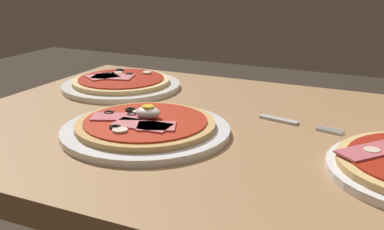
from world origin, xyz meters
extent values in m
cube|color=#9E754C|center=(0.00, 0.00, 0.75)|extent=(1.11, 0.71, 0.04)
cylinder|color=brown|center=(-0.50, 0.29, 0.36)|extent=(0.07, 0.07, 0.73)
cylinder|color=white|center=(-0.16, -0.09, 0.77)|extent=(0.29, 0.29, 0.01)
cylinder|color=tan|center=(-0.16, -0.09, 0.79)|extent=(0.24, 0.24, 0.01)
cylinder|color=#B72D19|center=(-0.16, -0.09, 0.79)|extent=(0.21, 0.21, 0.00)
torus|color=black|center=(-0.24, -0.09, 0.80)|extent=(0.02, 0.02, 0.00)
torus|color=black|center=(-0.20, -0.08, 0.80)|extent=(0.02, 0.02, 0.00)
torus|color=black|center=(-0.18, -0.15, 0.80)|extent=(0.02, 0.02, 0.00)
torus|color=black|center=(-0.21, -0.06, 0.80)|extent=(0.02, 0.02, 0.00)
cube|color=#C65B66|center=(-0.21, -0.10, 0.79)|extent=(0.10, 0.08, 0.00)
cube|color=#D16B70|center=(-0.13, -0.11, 0.79)|extent=(0.07, 0.07, 0.00)
cube|color=#D16B70|center=(-0.15, -0.12, 0.79)|extent=(0.10, 0.05, 0.00)
cylinder|color=beige|center=(-0.19, -0.06, 0.80)|extent=(0.02, 0.02, 0.00)
cylinder|color=beige|center=(-0.17, -0.16, 0.80)|extent=(0.02, 0.02, 0.00)
ellipsoid|color=white|center=(-0.16, -0.08, 0.80)|extent=(0.04, 0.03, 0.02)
cylinder|color=yellow|center=(-0.16, -0.08, 0.81)|extent=(0.02, 0.02, 0.00)
cube|color=#C65B66|center=(0.19, -0.08, 0.79)|extent=(0.09, 0.10, 0.00)
cylinder|color=beige|center=(0.19, -0.07, 0.80)|extent=(0.02, 0.02, 0.00)
cylinder|color=white|center=(-0.37, 0.15, 0.77)|extent=(0.27, 0.27, 0.01)
cylinder|color=#E5C17F|center=(-0.37, 0.15, 0.79)|extent=(0.22, 0.22, 0.01)
cylinder|color=#A82314|center=(-0.37, 0.15, 0.79)|extent=(0.20, 0.20, 0.00)
torus|color=black|center=(-0.41, 0.17, 0.80)|extent=(0.02, 0.02, 0.00)
torus|color=black|center=(-0.37, 0.18, 0.80)|extent=(0.02, 0.02, 0.00)
torus|color=black|center=(-0.41, 0.21, 0.80)|extent=(0.02, 0.02, 0.00)
cube|color=#D16B70|center=(-0.39, 0.15, 0.79)|extent=(0.10, 0.08, 0.00)
cube|color=#D16B70|center=(-0.41, 0.14, 0.79)|extent=(0.09, 0.09, 0.00)
cylinder|color=beige|center=(-0.40, 0.18, 0.80)|extent=(0.02, 0.02, 0.00)
cylinder|color=beige|center=(-0.34, 0.21, 0.80)|extent=(0.02, 0.02, 0.00)
cube|color=silver|center=(0.02, 0.08, 0.77)|extent=(0.08, 0.03, 0.00)
cube|color=silver|center=(0.12, 0.05, 0.77)|extent=(0.04, 0.01, 0.00)
cube|color=silver|center=(0.12, 0.05, 0.77)|extent=(0.04, 0.01, 0.00)
cube|color=silver|center=(0.12, 0.06, 0.77)|extent=(0.04, 0.01, 0.00)
cube|color=silver|center=(0.12, 0.06, 0.77)|extent=(0.04, 0.01, 0.00)
camera|label=1|loc=(0.24, -0.75, 1.05)|focal=44.98mm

